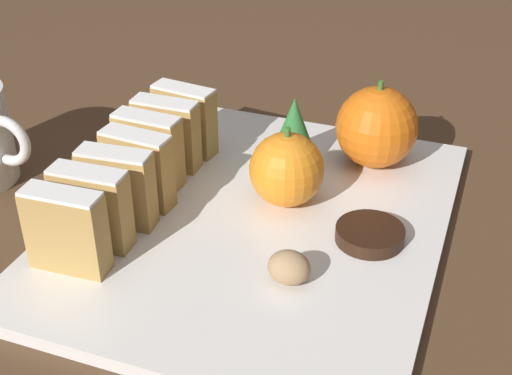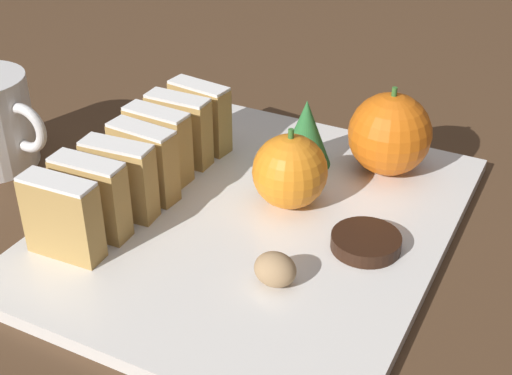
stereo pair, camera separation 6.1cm
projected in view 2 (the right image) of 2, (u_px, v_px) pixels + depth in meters
ground_plane at (256, 228)px, 0.63m from camera, size 6.00×6.00×0.00m
serving_platter at (256, 222)px, 0.63m from camera, size 0.32×0.39×0.01m
stollen_slice_front at (62, 218)px, 0.56m from camera, size 0.06×0.03×0.07m
stollen_slice_second at (91, 197)px, 0.58m from camera, size 0.06×0.03×0.07m
stollen_slice_third at (120, 179)px, 0.61m from camera, size 0.06×0.03×0.07m
stollen_slice_fourth at (144, 162)px, 0.63m from camera, size 0.06×0.03×0.07m
stollen_slice_fifth at (158, 144)px, 0.66m from camera, size 0.06×0.03×0.07m
stollen_slice_sixth at (179, 129)px, 0.69m from camera, size 0.06×0.02×0.07m
stollen_slice_back at (200, 116)px, 0.71m from camera, size 0.07×0.03×0.07m
orange_near at (290, 171)px, 0.62m from camera, size 0.07×0.07×0.07m
orange_far at (390, 134)px, 0.67m from camera, size 0.08×0.08×0.09m
walnut at (275, 269)px, 0.54m from camera, size 0.03×0.03×0.03m
chocolate_cookie at (368, 239)px, 0.58m from camera, size 0.06×0.06×0.01m
evergreen_sprig at (305, 132)px, 0.69m from camera, size 0.05×0.05×0.07m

